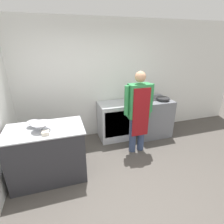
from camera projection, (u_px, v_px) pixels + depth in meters
name	position (u px, v px, depth m)	size (l,w,h in m)	color
ground_plane	(127.00, 195.00, 2.70)	(14.00, 14.00, 0.00)	#4C4742
wall_back	(95.00, 81.00, 4.04)	(8.00, 0.05, 2.70)	white
prep_counter	(48.00, 153.00, 2.92)	(1.22, 0.72, 0.93)	#2D2D33
stove	(153.00, 117.00, 4.37)	(0.78, 0.70, 0.94)	slate
fridge_unit	(114.00, 121.00, 4.18)	(0.69, 0.58, 0.88)	silver
person_cook	(139.00, 109.00, 3.47)	(0.61, 0.24, 1.71)	#38476B
mixing_bowl	(41.00, 127.00, 2.67)	(0.29, 0.29, 0.13)	#B2B5BC
small_bowl	(33.00, 124.00, 2.80)	(0.19, 0.19, 0.09)	#B2B5BC
plastic_tub	(45.00, 133.00, 2.56)	(0.10, 0.10, 0.06)	silver
stock_pot	(146.00, 94.00, 4.21)	(0.32, 0.32, 0.22)	#B2B5BC
saute_pan	(163.00, 99.00, 4.12)	(0.31, 0.31, 0.05)	#262628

